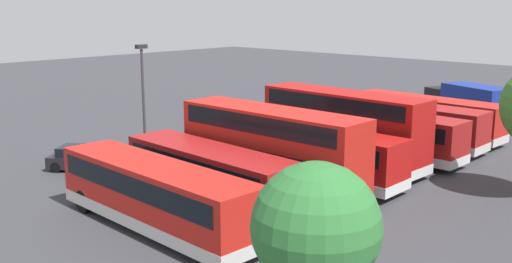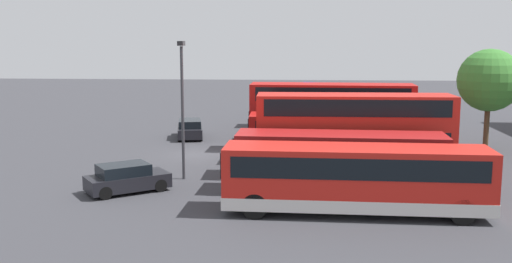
{
  "view_description": "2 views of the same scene",
  "coord_description": "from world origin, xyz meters",
  "px_view_note": "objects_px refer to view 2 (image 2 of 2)",
  "views": [
    {
      "loc": [
        27.23,
        28.96,
        9.71
      ],
      "look_at": [
        0.08,
        3.31,
        1.63
      ],
      "focal_mm": 41.5,
      "sensor_mm": 36.0,
      "label": 1
    },
    {
      "loc": [
        37.25,
        6.39,
        7.56
      ],
      "look_at": [
        -0.92,
        3.72,
        1.44
      ],
      "focal_mm": 41.1,
      "sensor_mm": 36.0,
      "label": 2
    }
  ],
  "objects_px": {
    "car_small_green": "(127,178)",
    "car_hatchback_silver": "(190,129)",
    "bus_single_deck_fifth": "(340,136)",
    "bus_single_deck_second": "(333,114)",
    "bus_single_deck_seventh": "(340,160)",
    "box_truck_blue": "(318,99)",
    "lamp_post_tall": "(182,99)",
    "bus_double_decker_sixth": "(354,133)",
    "bus_single_deck_third": "(333,120)",
    "bus_single_deck_near_end": "(323,108)",
    "bus_double_decker_fourth": "(331,115)",
    "bus_single_deck_far_end": "(356,177)"
  },
  "relations": [
    {
      "from": "car_small_green",
      "to": "car_hatchback_silver",
      "type": "bearing_deg",
      "value": 179.13
    },
    {
      "from": "bus_single_deck_fifth",
      "to": "bus_single_deck_second",
      "type": "bearing_deg",
      "value": 179.0
    },
    {
      "from": "bus_single_deck_second",
      "to": "bus_single_deck_seventh",
      "type": "height_order",
      "value": "same"
    },
    {
      "from": "box_truck_blue",
      "to": "lamp_post_tall",
      "type": "distance_m",
      "value": 28.07
    },
    {
      "from": "bus_single_deck_fifth",
      "to": "box_truck_blue",
      "type": "height_order",
      "value": "box_truck_blue"
    },
    {
      "from": "bus_double_decker_sixth",
      "to": "car_hatchback_silver",
      "type": "bearing_deg",
      "value": -136.77
    },
    {
      "from": "bus_single_deck_third",
      "to": "bus_single_deck_seventh",
      "type": "relative_size",
      "value": 1.1
    },
    {
      "from": "bus_single_deck_seventh",
      "to": "lamp_post_tall",
      "type": "bearing_deg",
      "value": -104.9
    },
    {
      "from": "bus_single_deck_near_end",
      "to": "bus_single_deck_fifth",
      "type": "xyz_separation_m",
      "value": [
        14.36,
        0.41,
        -0.0
      ]
    },
    {
      "from": "bus_double_decker_fourth",
      "to": "box_truck_blue",
      "type": "bearing_deg",
      "value": -179.28
    },
    {
      "from": "bus_double_decker_sixth",
      "to": "bus_single_deck_near_end",
      "type": "bearing_deg",
      "value": -177.36
    },
    {
      "from": "bus_single_deck_far_end",
      "to": "lamp_post_tall",
      "type": "xyz_separation_m",
      "value": [
        -5.77,
        -8.64,
        2.75
      ]
    },
    {
      "from": "bus_single_deck_near_end",
      "to": "bus_single_deck_third",
      "type": "height_order",
      "value": "same"
    },
    {
      "from": "bus_single_deck_near_end",
      "to": "car_small_green",
      "type": "height_order",
      "value": "bus_single_deck_near_end"
    },
    {
      "from": "bus_single_deck_near_end",
      "to": "car_hatchback_silver",
      "type": "bearing_deg",
      "value": -59.13
    },
    {
      "from": "bus_single_deck_third",
      "to": "car_hatchback_silver",
      "type": "xyz_separation_m",
      "value": [
        -1.04,
        -10.8,
        -0.92
      ]
    },
    {
      "from": "car_hatchback_silver",
      "to": "bus_double_decker_sixth",
      "type": "bearing_deg",
      "value": 43.23
    },
    {
      "from": "bus_double_decker_sixth",
      "to": "bus_single_deck_seventh",
      "type": "bearing_deg",
      "value": -16.3
    },
    {
      "from": "bus_double_decker_sixth",
      "to": "car_small_green",
      "type": "height_order",
      "value": "bus_double_decker_sixth"
    },
    {
      "from": "bus_single_deck_second",
      "to": "bus_single_deck_far_end",
      "type": "relative_size",
      "value": 0.89
    },
    {
      "from": "bus_double_decker_fourth",
      "to": "lamp_post_tall",
      "type": "bearing_deg",
      "value": -44.52
    },
    {
      "from": "bus_single_deck_far_end",
      "to": "lamp_post_tall",
      "type": "bearing_deg",
      "value": -123.77
    },
    {
      "from": "bus_double_decker_fourth",
      "to": "car_small_green",
      "type": "xyz_separation_m",
      "value": [
        11.43,
        -10.68,
        -1.75
      ]
    },
    {
      "from": "bus_single_deck_near_end",
      "to": "bus_single_deck_fifth",
      "type": "bearing_deg",
      "value": 1.62
    },
    {
      "from": "bus_single_deck_fifth",
      "to": "bus_single_deck_far_end",
      "type": "distance_m",
      "value": 10.75
    },
    {
      "from": "bus_single_deck_seventh",
      "to": "box_truck_blue",
      "type": "distance_m",
      "value": 28.91
    },
    {
      "from": "car_hatchback_silver",
      "to": "bus_single_deck_near_end",
      "type": "bearing_deg",
      "value": 120.87
    },
    {
      "from": "bus_single_deck_seventh",
      "to": "box_truck_blue",
      "type": "bearing_deg",
      "value": -179.88
    },
    {
      "from": "bus_double_decker_sixth",
      "to": "lamp_post_tall",
      "type": "xyz_separation_m",
      "value": [
        1.14,
        -9.19,
        1.92
      ]
    },
    {
      "from": "bus_single_deck_fifth",
      "to": "bus_single_deck_seventh",
      "type": "relative_size",
      "value": 1.08
    },
    {
      "from": "bus_single_deck_second",
      "to": "bus_double_decker_fourth",
      "type": "height_order",
      "value": "bus_double_decker_fourth"
    },
    {
      "from": "bus_double_decker_fourth",
      "to": "bus_single_deck_fifth",
      "type": "height_order",
      "value": "bus_double_decker_fourth"
    },
    {
      "from": "bus_double_decker_fourth",
      "to": "bus_single_deck_seventh",
      "type": "relative_size",
      "value": 1.06
    },
    {
      "from": "bus_single_deck_third",
      "to": "car_small_green",
      "type": "relative_size",
      "value": 2.64
    },
    {
      "from": "bus_single_deck_near_end",
      "to": "bus_single_deck_third",
      "type": "xyz_separation_m",
      "value": [
        7.26,
        0.39,
        0.0
      ]
    },
    {
      "from": "bus_single_deck_third",
      "to": "bus_single_deck_far_end",
      "type": "xyz_separation_m",
      "value": [
        17.84,
        -0.11,
        0.0
      ]
    },
    {
      "from": "bus_double_decker_sixth",
      "to": "car_hatchback_silver",
      "type": "height_order",
      "value": "bus_double_decker_sixth"
    },
    {
      "from": "bus_single_deck_fifth",
      "to": "lamp_post_tall",
      "type": "distance_m",
      "value": 10.44
    },
    {
      "from": "bus_single_deck_second",
      "to": "bus_double_decker_fourth",
      "type": "distance_m",
      "value": 7.4
    },
    {
      "from": "bus_single_deck_second",
      "to": "car_hatchback_silver",
      "type": "distance_m",
      "value": 11.38
    },
    {
      "from": "bus_single_deck_second",
      "to": "lamp_post_tall",
      "type": "relative_size",
      "value": 1.39
    },
    {
      "from": "bus_single_deck_third",
      "to": "box_truck_blue",
      "type": "xyz_separation_m",
      "value": [
        -14.65,
        -0.59,
        0.08
      ]
    },
    {
      "from": "box_truck_blue",
      "to": "car_hatchback_silver",
      "type": "distance_m",
      "value": 17.05
    },
    {
      "from": "bus_single_deck_third",
      "to": "bus_double_decker_sixth",
      "type": "relative_size",
      "value": 1.06
    },
    {
      "from": "bus_single_deck_second",
      "to": "bus_single_deck_far_end",
      "type": "bearing_deg",
      "value": -0.82
    },
    {
      "from": "lamp_post_tall",
      "to": "car_small_green",
      "type": "bearing_deg",
      "value": -38.36
    },
    {
      "from": "car_small_green",
      "to": "lamp_post_tall",
      "type": "height_order",
      "value": "lamp_post_tall"
    },
    {
      "from": "bus_single_deck_third",
      "to": "bus_single_deck_fifth",
      "type": "distance_m",
      "value": 7.09
    },
    {
      "from": "bus_single_deck_far_end",
      "to": "lamp_post_tall",
      "type": "height_order",
      "value": "lamp_post_tall"
    },
    {
      "from": "bus_single_deck_third",
      "to": "box_truck_blue",
      "type": "relative_size",
      "value": 1.43
    }
  ]
}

